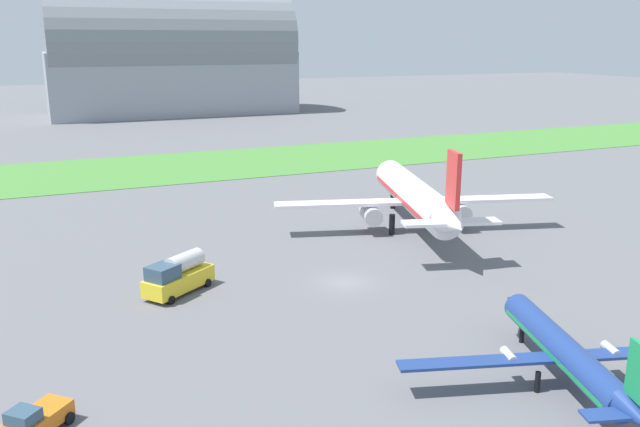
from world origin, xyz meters
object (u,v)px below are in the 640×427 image
airplane_midfield_jet (415,196)px  airplane_foreground_turboprop (565,352)px  fuel_truck_near_gate (178,275)px  pushback_tug_midfield (36,420)px

airplane_midfield_jet → airplane_foreground_turboprop: size_ratio=1.51×
airplane_midfield_jet → fuel_truck_near_gate: (-28.15, -8.08, -2.41)m
airplane_foreground_turboprop → fuel_truck_near_gate: bearing=53.4°
fuel_truck_near_gate → airplane_midfield_jet: bearing=160.3°
airplane_foreground_turboprop → pushback_tug_midfield: 30.83m
airplane_foreground_turboprop → pushback_tug_midfield: bearing=93.1°
airplane_midfield_jet → fuel_truck_near_gate: size_ratio=4.59×
airplane_midfield_jet → fuel_truck_near_gate: bearing=122.3°
airplane_midfield_jet → airplane_foreground_turboprop: 34.45m
fuel_truck_near_gate → pushback_tug_midfield: fuel_truck_near_gate is taller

